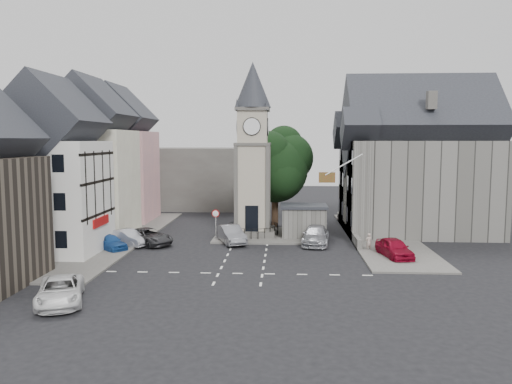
# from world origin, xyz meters

# --- Properties ---
(ground) EXTENTS (120.00, 120.00, 0.00)m
(ground) POSITION_xyz_m (0.00, 0.00, 0.00)
(ground) COLOR black
(ground) RESTS_ON ground
(pavement_west) EXTENTS (6.00, 30.00, 0.14)m
(pavement_west) POSITION_xyz_m (-12.50, 6.00, 0.07)
(pavement_west) COLOR #595651
(pavement_west) RESTS_ON ground
(pavement_east) EXTENTS (6.00, 26.00, 0.14)m
(pavement_east) POSITION_xyz_m (12.00, 8.00, 0.07)
(pavement_east) COLOR #595651
(pavement_east) RESTS_ON ground
(central_island) EXTENTS (10.00, 8.00, 0.16)m
(central_island) POSITION_xyz_m (1.50, 8.00, 0.08)
(central_island) COLOR #595651
(central_island) RESTS_ON ground
(road_markings) EXTENTS (20.00, 8.00, 0.01)m
(road_markings) POSITION_xyz_m (0.00, -5.50, 0.01)
(road_markings) COLOR silver
(road_markings) RESTS_ON ground
(clock_tower) EXTENTS (4.86, 4.86, 16.25)m
(clock_tower) POSITION_xyz_m (0.00, 7.99, 8.12)
(clock_tower) COLOR #4C4944
(clock_tower) RESTS_ON ground
(stone_shelter) EXTENTS (4.30, 3.30, 3.08)m
(stone_shelter) POSITION_xyz_m (4.80, 7.50, 1.55)
(stone_shelter) COLOR #585751
(stone_shelter) RESTS_ON ground
(town_tree) EXTENTS (7.20, 7.20, 10.80)m
(town_tree) POSITION_xyz_m (2.00, 13.00, 6.97)
(town_tree) COLOR black
(town_tree) RESTS_ON ground
(warning_sign_post) EXTENTS (0.70, 0.19, 2.85)m
(warning_sign_post) POSITION_xyz_m (-3.20, 5.43, 2.03)
(warning_sign_post) COLOR black
(warning_sign_post) RESTS_ON ground
(terrace_pink) EXTENTS (8.10, 7.60, 12.80)m
(terrace_pink) POSITION_xyz_m (-15.50, 16.00, 6.58)
(terrace_pink) COLOR #DE9C98
(terrace_pink) RESTS_ON ground
(terrace_cream) EXTENTS (8.10, 7.60, 12.80)m
(terrace_cream) POSITION_xyz_m (-15.50, 8.00, 6.58)
(terrace_cream) COLOR beige
(terrace_cream) RESTS_ON ground
(terrace_tudor) EXTENTS (8.10, 7.60, 12.00)m
(terrace_tudor) POSITION_xyz_m (-15.50, 0.00, 6.19)
(terrace_tudor) COLOR silver
(terrace_tudor) RESTS_ON ground
(backdrop_west) EXTENTS (20.00, 10.00, 8.00)m
(backdrop_west) POSITION_xyz_m (-12.00, 28.00, 4.00)
(backdrop_west) COLOR #4C4944
(backdrop_west) RESTS_ON ground
(east_building) EXTENTS (14.40, 11.40, 12.60)m
(east_building) POSITION_xyz_m (15.59, 11.00, 6.26)
(east_building) COLOR #585751
(east_building) RESTS_ON ground
(east_boundary_wall) EXTENTS (0.40, 16.00, 0.90)m
(east_boundary_wall) POSITION_xyz_m (9.20, 10.00, 0.45)
(east_boundary_wall) COLOR #585751
(east_boundary_wall) RESTS_ON ground
(flagpole) EXTENTS (3.68, 0.10, 2.74)m
(flagpole) POSITION_xyz_m (8.00, 4.00, 7.00)
(flagpole) COLOR white
(flagpole) RESTS_ON ground
(car_west_blue) EXTENTS (3.95, 3.75, 1.32)m
(car_west_blue) POSITION_xyz_m (-11.50, 1.24, 0.66)
(car_west_blue) COLOR #1B4C97
(car_west_blue) RESTS_ON ground
(car_west_silver) EXTENTS (4.47, 3.39, 1.41)m
(car_west_silver) POSITION_xyz_m (-10.52, 2.92, 0.71)
(car_west_silver) COLOR #AFB0B7
(car_west_silver) RESTS_ON ground
(car_west_grey) EXTENTS (5.50, 4.99, 1.42)m
(car_west_grey) POSITION_xyz_m (-8.91, 3.47, 0.71)
(car_west_grey) COLOR #2D2D30
(car_west_grey) RESTS_ON ground
(car_island_silver) EXTENTS (3.39, 5.09, 1.59)m
(car_island_silver) POSITION_xyz_m (-1.74, 4.50, 0.79)
(car_island_silver) COLOR gray
(car_island_silver) RESTS_ON ground
(car_island_east) EXTENTS (2.80, 5.61, 1.57)m
(car_island_east) POSITION_xyz_m (5.74, 4.50, 0.78)
(car_island_east) COLOR #A2A3AA
(car_island_east) RESTS_ON ground
(car_east_red) EXTENTS (2.59, 4.74, 1.53)m
(car_east_red) POSITION_xyz_m (11.50, -0.25, 0.76)
(car_east_red) COLOR maroon
(car_east_red) RESTS_ON ground
(van_sw_white) EXTENTS (3.98, 5.65, 1.43)m
(van_sw_white) POSITION_xyz_m (-9.50, -12.28, 0.72)
(van_sw_white) COLOR silver
(van_sw_white) RESTS_ON ground
(pedestrian) EXTENTS (0.63, 0.52, 1.48)m
(pedestrian) POSITION_xyz_m (9.90, 2.00, 0.74)
(pedestrian) COLOR #B2A093
(pedestrian) RESTS_ON ground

